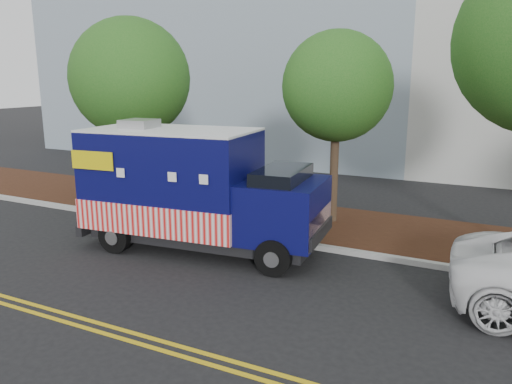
% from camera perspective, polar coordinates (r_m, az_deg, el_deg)
% --- Properties ---
extents(ground, '(120.00, 120.00, 0.00)m').
position_cam_1_polar(ground, '(13.25, -1.70, -7.35)').
color(ground, black).
rests_on(ground, ground).
extents(curb, '(120.00, 0.18, 0.15)m').
position_cam_1_polar(curb, '(14.40, 0.93, -5.33)').
color(curb, '#9E9E99').
rests_on(curb, ground).
extents(mulch_strip, '(120.00, 4.00, 0.15)m').
position_cam_1_polar(mulch_strip, '(16.24, 4.14, -3.21)').
color(mulch_strip, black).
rests_on(mulch_strip, ground).
extents(centerline_near, '(120.00, 0.10, 0.01)m').
position_cam_1_polar(centerline_near, '(9.90, -14.39, -15.19)').
color(centerline_near, gold).
rests_on(centerline_near, ground).
extents(centerline_far, '(120.00, 0.10, 0.01)m').
position_cam_1_polar(centerline_far, '(9.74, -15.38, -15.76)').
color(centerline_far, gold).
rests_on(centerline_far, ground).
extents(tree_a, '(4.29, 4.29, 6.70)m').
position_cam_1_polar(tree_a, '(18.97, -14.16, 12.47)').
color(tree_a, '#38281C').
rests_on(tree_a, ground).
extents(tree_b, '(3.32, 3.32, 5.99)m').
position_cam_1_polar(tree_b, '(15.44, 9.24, 11.78)').
color(tree_b, '#38281C').
rests_on(tree_b, ground).
extents(sign_post, '(0.06, 0.06, 2.40)m').
position_cam_1_polar(sign_post, '(16.19, -10.83, 0.64)').
color(sign_post, '#473828').
rests_on(sign_post, ground).
extents(food_truck, '(6.81, 3.09, 3.48)m').
position_cam_1_polar(food_truck, '(13.59, -7.37, 0.01)').
color(food_truck, black).
rests_on(food_truck, ground).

